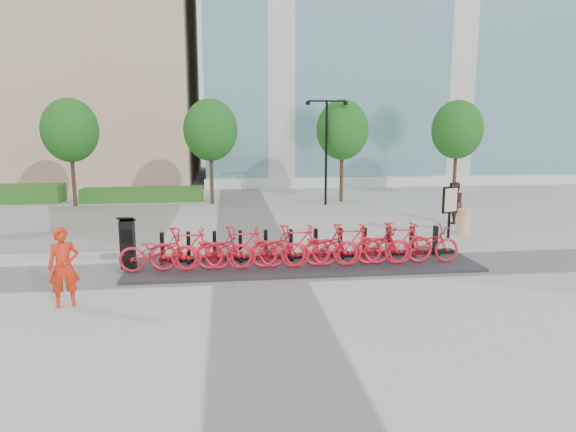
{
  "coord_description": "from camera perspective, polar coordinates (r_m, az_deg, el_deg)",
  "views": [
    {
      "loc": [
        -0.8,
        -13.34,
        3.89
      ],
      "look_at": [
        1.0,
        1.5,
        1.2
      ],
      "focal_mm": 32.0,
      "sensor_mm": 36.0,
      "label": 1
    }
  ],
  "objects": [
    {
      "name": "construction_barrel",
      "position": [
        19.39,
        18.96,
        -0.58
      ],
      "size": [
        0.59,
        0.59,
        0.9
      ],
      "primitive_type": "cylinder",
      "rotation": [
        0.0,
        0.0,
        -0.31
      ],
      "color": "orange",
      "rests_on": "ground"
    },
    {
      "name": "tree_2",
      "position": [
        26.0,
        6.05,
        9.49
      ],
      "size": [
        2.6,
        2.6,
        5.1
      ],
      "color": "#463025",
      "rests_on": "ground"
    },
    {
      "name": "hedge_b",
      "position": [
        27.1,
        -15.79,
        2.31
      ],
      "size": [
        6.0,
        1.2,
        0.7
      ],
      "primitive_type": "cube",
      "color": "#24761E",
      "rests_on": "ground"
    },
    {
      "name": "bike_2",
      "position": [
        13.69,
        -8.23,
        -3.78
      ],
      "size": [
        2.01,
        0.7,
        1.05
      ],
      "primitive_type": "imported",
      "rotation": [
        0.0,
        0.0,
        1.57
      ],
      "color": "red",
      "rests_on": "dock_pad"
    },
    {
      "name": "pedestrian",
      "position": [
        21.23,
        17.98,
        1.4
      ],
      "size": [
        0.9,
        0.76,
        1.65
      ],
      "primitive_type": "imported",
      "rotation": [
        0.0,
        0.0,
        3.32
      ],
      "color": "#56202C",
      "rests_on": "ground"
    },
    {
      "name": "bike_4",
      "position": [
        13.73,
        -2.21,
        -3.64
      ],
      "size": [
        2.01,
        0.7,
        1.05
      ],
      "primitive_type": "imported",
      "rotation": [
        0.0,
        0.0,
        1.57
      ],
      "color": "red",
      "rests_on": "dock_pad"
    },
    {
      "name": "bike_8",
      "position": [
        14.25,
        9.43,
        -3.26
      ],
      "size": [
        2.01,
        0.7,
        1.05
      ],
      "primitive_type": "imported",
      "rotation": [
        0.0,
        0.0,
        1.57
      ],
      "color": "red",
      "rests_on": "dock_pad"
    },
    {
      "name": "bike_10",
      "position": [
        14.72,
        14.83,
        -3.03
      ],
      "size": [
        2.01,
        0.7,
        1.05
      ],
      "primitive_type": "imported",
      "rotation": [
        0.0,
        0.0,
        1.57
      ],
      "color": "red",
      "rests_on": "dock_pad"
    },
    {
      "name": "tree_1",
      "position": [
        25.35,
        -8.62,
        9.41
      ],
      "size": [
        2.6,
        2.6,
        5.1
      ],
      "color": "#463025",
      "rests_on": "ground"
    },
    {
      "name": "glass_building",
      "position": [
        42.81,
        14.4,
        20.82
      ],
      "size": [
        32.0,
        16.0,
        24.0
      ],
      "primitive_type": "cube",
      "color": "slate",
      "rests_on": "ground"
    },
    {
      "name": "bike_6",
      "position": [
        13.92,
        3.72,
        -3.46
      ],
      "size": [
        2.01,
        0.7,
        1.05
      ],
      "primitive_type": "imported",
      "rotation": [
        0.0,
        0.0,
        1.57
      ],
      "color": "red",
      "rests_on": "dock_pad"
    },
    {
      "name": "dock_rail_posts",
      "position": [
        14.68,
        1.74,
        -3.14
      ],
      "size": [
        8.02,
        0.5,
        0.85
      ],
      "primitive_type": null,
      "color": "black",
      "rests_on": "dock_pad"
    },
    {
      "name": "ground",
      "position": [
        13.92,
        -3.36,
        -6.05
      ],
      "size": [
        120.0,
        120.0,
        0.0
      ],
      "primitive_type": "plane",
      "color": "#A9A9A9"
    },
    {
      "name": "worker_red",
      "position": [
        12.02,
        -23.66,
        -5.21
      ],
      "size": [
        0.72,
        0.57,
        1.75
      ],
      "primitive_type": "imported",
      "rotation": [
        0.0,
        0.0,
        0.26
      ],
      "color": "red",
      "rests_on": "ground"
    },
    {
      "name": "bike_0",
      "position": [
        13.81,
        -14.23,
        -3.88
      ],
      "size": [
        2.01,
        0.7,
        1.05
      ],
      "primitive_type": "imported",
      "rotation": [
        0.0,
        0.0,
        1.57
      ],
      "color": "red",
      "rests_on": "dock_pad"
    },
    {
      "name": "bike_1",
      "position": [
        13.72,
        -11.25,
        -3.6
      ],
      "size": [
        1.95,
        0.55,
        1.17
      ],
      "primitive_type": "imported",
      "rotation": [
        0.0,
        0.0,
        1.57
      ],
      "color": "red",
      "rests_on": "dock_pad"
    },
    {
      "name": "dock_pad",
      "position": [
        14.33,
        1.78,
        -5.39
      ],
      "size": [
        9.6,
        2.4,
        0.08
      ],
      "primitive_type": "cube",
      "color": "#2A2930",
      "rests_on": "ground"
    },
    {
      "name": "streetlamp",
      "position": [
        24.82,
        4.28,
        8.43
      ],
      "size": [
        2.0,
        0.2,
        5.0
      ],
      "color": "black",
      "rests_on": "ground"
    },
    {
      "name": "bike_7",
      "position": [
        14.06,
        6.61,
        -3.13
      ],
      "size": [
        1.95,
        0.55,
        1.17
      ],
      "primitive_type": "imported",
      "rotation": [
        0.0,
        0.0,
        1.57
      ],
      "color": "red",
      "rests_on": "dock_pad"
    },
    {
      "name": "jersey_barrier",
      "position": [
        20.96,
        -28.13,
        -0.48
      ],
      "size": [
        2.38,
        1.33,
        0.89
      ],
      "primitive_type": "cube",
      "rotation": [
        0.0,
        0.0,
        0.33
      ],
      "color": "#ADAEA4",
      "rests_on": "ground"
    },
    {
      "name": "kiosk",
      "position": [
        14.31,
        -17.39,
        -2.91
      ],
      "size": [
        0.45,
        0.38,
        1.41
      ],
      "rotation": [
        0.0,
        0.0,
        -0.04
      ],
      "color": "black",
      "rests_on": "dock_pad"
    },
    {
      "name": "bike_3",
      "position": [
        13.68,
        -5.22,
        -3.48
      ],
      "size": [
        1.95,
        0.55,
        1.17
      ],
      "primitive_type": "imported",
      "rotation": [
        0.0,
        0.0,
        1.57
      ],
      "color": "red",
      "rests_on": "dock_pad"
    },
    {
      "name": "tree_3",
      "position": [
        27.96,
        18.28,
        9.08
      ],
      "size": [
        2.6,
        2.6,
        5.1
      ],
      "color": "#463025",
      "rests_on": "ground"
    },
    {
      "name": "bike_5",
      "position": [
        13.79,
        0.78,
        -3.32
      ],
      "size": [
        1.95,
        0.55,
        1.17
      ],
      "primitive_type": "imported",
      "rotation": [
        0.0,
        0.0,
        1.57
      ],
      "color": "red",
      "rests_on": "dock_pad"
    },
    {
      "name": "bike_9",
      "position": [
        14.46,
        12.18,
        -2.92
      ],
      "size": [
        1.95,
        0.55,
        1.17
      ],
      "primitive_type": "imported",
      "rotation": [
        0.0,
        0.0,
        1.57
      ],
      "color": "red",
      "rests_on": "dock_pad"
    },
    {
      "name": "tree_0",
      "position": [
        26.34,
        -23.07,
        8.75
      ],
      "size": [
        2.6,
        2.6,
        5.1
      ],
      "color": "#463025",
      "rests_on": "ground"
    },
    {
      "name": "map_sign",
      "position": [
        18.07,
        17.57,
        1.47
      ],
      "size": [
        0.63,
        0.32,
        1.96
      ],
      "rotation": [
        0.0,
        0.0,
        0.38
      ],
      "color": "black",
      "rests_on": "ground"
    }
  ]
}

